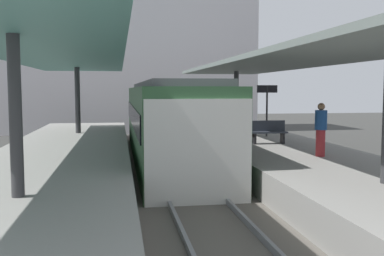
{
  "coord_description": "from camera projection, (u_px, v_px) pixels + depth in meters",
  "views": [
    {
      "loc": [
        -1.89,
        -13.6,
        3.02
      ],
      "look_at": [
        0.78,
        2.7,
        1.59
      ],
      "focal_mm": 41.67,
      "sensor_mm": 36.0,
      "label": 1
    }
  ],
  "objects": [
    {
      "name": "ground_plane",
      "position": [
        181.0,
        186.0,
        13.94
      ],
      "size": [
        80.0,
        80.0,
        0.0
      ],
      "primitive_type": "plane",
      "color": "#383835"
    },
    {
      "name": "platform_left",
      "position": [
        55.0,
        174.0,
        13.29
      ],
      "size": [
        4.4,
        28.0,
        1.0
      ],
      "primitive_type": "cube",
      "color": "gray",
      "rests_on": "ground_plane"
    },
    {
      "name": "platform_right",
      "position": [
        297.0,
        167.0,
        14.51
      ],
      "size": [
        4.4,
        28.0,
        1.0
      ],
      "primitive_type": "cube",
      "color": "gray",
      "rests_on": "ground_plane"
    },
    {
      "name": "track_ballast",
      "position": [
        181.0,
        183.0,
        13.93
      ],
      "size": [
        3.2,
        28.0,
        0.2
      ],
      "primitive_type": "cube",
      "color": "#59544C",
      "rests_on": "ground_plane"
    },
    {
      "name": "rail_near_side",
      "position": [
        158.0,
        179.0,
        13.8
      ],
      "size": [
        0.08,
        28.0,
        0.14
      ],
      "primitive_type": "cube",
      "color": "slate",
      "rests_on": "track_ballast"
    },
    {
      "name": "rail_far_side",
      "position": [
        204.0,
        177.0,
        14.03
      ],
      "size": [
        0.08,
        28.0,
        0.14
      ],
      "primitive_type": "cube",
      "color": "slate",
      "rests_on": "track_ballast"
    },
    {
      "name": "commuter_train",
      "position": [
        167.0,
        122.0,
        17.92
      ],
      "size": [
        2.78,
        14.6,
        3.1
      ],
      "color": "#2D5633",
      "rests_on": "track_ballast"
    },
    {
      "name": "canopy_left",
      "position": [
        59.0,
        56.0,
        14.35
      ],
      "size": [
        4.18,
        21.0,
        3.21
      ],
      "color": "#333335",
      "rests_on": "platform_left"
    },
    {
      "name": "canopy_right",
      "position": [
        283.0,
        63.0,
        15.58
      ],
      "size": [
        4.18,
        21.0,
        3.07
      ],
      "color": "#333335",
      "rests_on": "platform_right"
    },
    {
      "name": "platform_bench",
      "position": [
        268.0,
        131.0,
        16.69
      ],
      "size": [
        1.4,
        0.41,
        0.86
      ],
      "color": "black",
      "rests_on": "platform_right"
    },
    {
      "name": "platform_sign",
      "position": [
        267.0,
        99.0,
        19.14
      ],
      "size": [
        0.9,
        0.08,
        2.21
      ],
      "color": "#262628",
      "rests_on": "platform_right"
    },
    {
      "name": "litter_bin",
      "position": [
        219.0,
        129.0,
        18.55
      ],
      "size": [
        0.44,
        0.44,
        0.8
      ],
      "primitive_type": "cylinder",
      "color": "maroon",
      "rests_on": "platform_right"
    },
    {
      "name": "passenger_near_bench",
      "position": [
        321.0,
        129.0,
        13.46
      ],
      "size": [
        0.36,
        0.36,
        1.62
      ],
      "color": "maroon",
      "rests_on": "platform_right"
    },
    {
      "name": "station_building_backdrop",
      "position": [
        129.0,
        56.0,
        32.95
      ],
      "size": [
        18.0,
        6.0,
        11.0
      ],
      "primitive_type": "cube",
      "color": "#B7B2B7",
      "rests_on": "ground_plane"
    }
  ]
}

